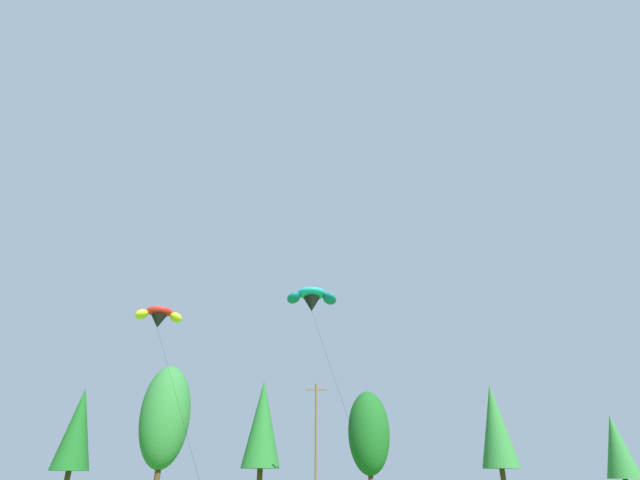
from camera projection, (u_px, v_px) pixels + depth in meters
treeline_tree_b at (77, 428)px, 58.24m from camera, size 4.37×4.37×12.60m
treeline_tree_c at (165, 416)px, 59.91m from camera, size 5.98×5.98×15.49m
treeline_tree_d at (262, 423)px, 58.53m from camera, size 4.58×4.58×13.57m
treeline_tree_e at (369, 433)px, 61.36m from camera, size 5.23×5.23×12.70m
treeline_tree_f at (495, 425)px, 62.37m from camera, size 4.63×4.63×13.76m
treeline_tree_g at (617, 446)px, 57.44m from camera, size 3.68×3.68×9.44m
utility_pole at (316, 439)px, 50.09m from camera, size 2.20×0.26×11.70m
parafoil_kite_high_red_yellow at (159, 316)px, 37.16m from camera, size 7.61×8.27×12.96m
parafoil_kite_mid_teal at (312, 298)px, 36.55m from camera, size 4.73×11.09×14.44m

